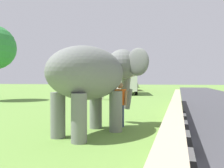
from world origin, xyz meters
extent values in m
cube|color=white|center=(1.00, 3.52, 0.12)|extent=(0.90, 0.20, 0.24)
cube|color=black|center=(1.90, 3.52, 0.12)|extent=(0.90, 0.20, 0.24)
cube|color=white|center=(2.80, 3.52, 0.12)|extent=(0.90, 0.20, 0.24)
cube|color=black|center=(3.70, 3.52, 0.12)|extent=(0.90, 0.20, 0.24)
cube|color=white|center=(4.60, 3.52, 0.12)|extent=(0.90, 0.20, 0.24)
cube|color=black|center=(5.50, 3.52, 0.12)|extent=(0.90, 0.20, 0.24)
cube|color=white|center=(6.40, 3.52, 0.12)|extent=(0.90, 0.20, 0.24)
cube|color=black|center=(7.30, 3.52, 0.12)|extent=(0.90, 0.20, 0.24)
cube|color=tan|center=(2.00, 3.82, 0.50)|extent=(28.00, 0.36, 1.00)
cylinder|color=slate|center=(3.77, 6.59, 0.68)|extent=(0.44, 0.44, 1.36)
cylinder|color=slate|center=(3.45, 5.75, 0.68)|extent=(0.44, 0.44, 1.36)
cylinder|color=slate|center=(2.18, 7.19, 0.68)|extent=(0.44, 0.44, 1.36)
cylinder|color=slate|center=(1.86, 6.35, 0.68)|extent=(0.44, 0.44, 1.36)
ellipsoid|color=slate|center=(2.81, 6.47, 1.96)|extent=(3.47, 2.59, 1.70)
sphere|color=slate|center=(4.56, 5.81, 2.34)|extent=(1.16, 1.16, 1.16)
ellipsoid|color=#D84C8C|center=(4.83, 5.71, 2.49)|extent=(0.56, 0.73, 0.44)
ellipsoid|color=slate|center=(4.70, 6.59, 2.39)|extent=(0.54, 0.93, 1.00)
ellipsoid|color=slate|center=(4.15, 5.13, 2.39)|extent=(0.54, 0.93, 1.00)
cylinder|color=slate|center=(4.83, 5.71, 1.79)|extent=(0.48, 0.54, 0.98)
cylinder|color=slate|center=(4.94, 5.67, 0.99)|extent=(0.38, 0.46, 0.83)
cone|color=beige|center=(4.88, 5.99, 1.89)|extent=(0.33, 0.58, 0.22)
cone|color=beige|center=(4.68, 5.47, 1.89)|extent=(0.33, 0.58, 0.22)
cylinder|color=navy|center=(4.28, 5.91, 0.41)|extent=(0.15, 0.15, 0.82)
cylinder|color=navy|center=(4.21, 5.72, 0.41)|extent=(0.15, 0.15, 0.82)
cube|color=#D85919|center=(4.24, 5.82, 1.11)|extent=(0.37, 0.46, 0.58)
cylinder|color=#9E7251|center=(4.34, 6.06, 1.08)|extent=(0.14, 0.16, 0.53)
cylinder|color=#9E7251|center=(4.15, 5.57, 1.08)|extent=(0.13, 0.16, 0.53)
sphere|color=#9E7251|center=(4.24, 5.82, 1.54)|extent=(0.23, 0.23, 0.23)
cube|color=silver|center=(25.41, 10.37, 2.00)|extent=(8.77, 4.16, 3.00)
cube|color=#3F5160|center=(25.41, 10.37, 2.54)|extent=(8.12, 4.06, 0.76)
cylinder|color=black|center=(27.82, 12.05, 0.50)|extent=(1.04, 0.50, 1.00)
cylinder|color=black|center=(28.29, 9.80, 0.50)|extent=(1.04, 0.50, 1.00)
cylinder|color=black|center=(22.53, 10.95, 0.50)|extent=(1.04, 0.50, 1.00)
cylinder|color=black|center=(23.00, 8.70, 0.50)|extent=(1.04, 0.50, 1.00)
cube|color=#B21E1E|center=(36.40, 13.25, 2.00)|extent=(8.96, 4.51, 3.00)
cube|color=#3F5160|center=(36.40, 13.25, 2.54)|extent=(8.30, 4.39, 0.76)
cylinder|color=black|center=(38.80, 15.03, 0.50)|extent=(1.04, 0.53, 1.00)
cylinder|color=black|center=(39.36, 12.80, 0.50)|extent=(1.04, 0.53, 1.00)
cylinder|color=black|center=(33.45, 13.69, 0.50)|extent=(1.04, 0.53, 1.00)
cylinder|color=black|center=(34.01, 11.46, 0.50)|extent=(1.04, 0.53, 1.00)
cylinder|color=beige|center=(15.77, 9.59, 0.33)|extent=(0.12, 0.12, 0.65)
cylinder|color=beige|center=(15.41, 9.56, 0.33)|extent=(0.12, 0.12, 0.65)
cylinder|color=beige|center=(15.69, 10.49, 0.33)|extent=(0.12, 0.12, 0.65)
cylinder|color=beige|center=(15.33, 10.46, 0.33)|extent=(0.12, 0.12, 0.65)
ellipsoid|color=beige|center=(15.55, 10.02, 0.90)|extent=(0.72, 1.54, 0.66)
ellipsoid|color=beige|center=(15.63, 9.10, 1.00)|extent=(0.29, 0.42, 0.32)
ellipsoid|color=#6F6E5A|center=(55.00, 25.83, 0.00)|extent=(28.88, 23.10, 11.76)
camera|label=1|loc=(-3.68, 3.73, 1.69)|focal=35.45mm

